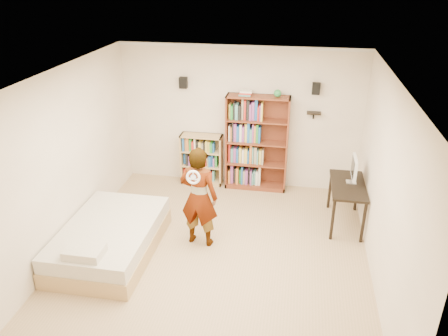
# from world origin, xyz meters

# --- Properties ---
(ground) EXTENTS (4.50, 5.00, 0.01)m
(ground) POSITION_xyz_m (0.00, 0.00, 0.00)
(ground) COLOR tan
(ground) RESTS_ON ground
(room_shell) EXTENTS (4.52, 5.02, 2.71)m
(room_shell) POSITION_xyz_m (0.00, 0.00, 1.76)
(room_shell) COLOR #F0E2CE
(room_shell) RESTS_ON ground
(crown_molding) EXTENTS (4.50, 5.00, 0.06)m
(crown_molding) POSITION_xyz_m (0.00, 0.00, 2.67)
(crown_molding) COLOR silver
(crown_molding) RESTS_ON room_shell
(speaker_left) EXTENTS (0.14, 0.12, 0.20)m
(speaker_left) POSITION_xyz_m (-1.05, 2.40, 2.00)
(speaker_left) COLOR black
(speaker_left) RESTS_ON room_shell
(speaker_right) EXTENTS (0.14, 0.12, 0.20)m
(speaker_right) POSITION_xyz_m (1.35, 2.40, 2.00)
(speaker_right) COLOR black
(speaker_right) RESTS_ON room_shell
(wall_shelf) EXTENTS (0.25, 0.16, 0.02)m
(wall_shelf) POSITION_xyz_m (1.35, 2.41, 1.55)
(wall_shelf) COLOR black
(wall_shelf) RESTS_ON room_shell
(tall_bookshelf) EXTENTS (1.16, 0.34, 1.83)m
(tall_bookshelf) POSITION_xyz_m (0.35, 2.33, 0.92)
(tall_bookshelf) COLOR maroon
(tall_bookshelf) RESTS_ON ground
(low_bookshelf) EXTENTS (0.81, 0.30, 1.01)m
(low_bookshelf) POSITION_xyz_m (-0.72, 2.35, 0.50)
(low_bookshelf) COLOR tan
(low_bookshelf) RESTS_ON ground
(computer_desk) EXTENTS (0.55, 1.09, 0.74)m
(computer_desk) POSITION_xyz_m (1.96, 1.26, 0.37)
(computer_desk) COLOR black
(computer_desk) RESTS_ON ground
(imac) EXTENTS (0.14, 0.45, 0.44)m
(imac) POSITION_xyz_m (2.01, 1.34, 0.97)
(imac) COLOR silver
(imac) RESTS_ON computer_desk
(daybed) EXTENTS (1.30, 2.00, 0.59)m
(daybed) POSITION_xyz_m (-1.58, -0.16, 0.30)
(daybed) COLOR beige
(daybed) RESTS_ON ground
(person) EXTENTS (0.63, 0.45, 1.61)m
(person) POSITION_xyz_m (-0.31, 0.32, 0.80)
(person) COLOR black
(person) RESTS_ON ground
(wii_wheel) EXTENTS (0.21, 0.08, 0.21)m
(wii_wheel) POSITION_xyz_m (-0.31, 0.02, 1.28)
(wii_wheel) COLOR silver
(wii_wheel) RESTS_ON person
(navy_bag) EXTENTS (0.38, 0.29, 0.46)m
(navy_bag) POSITION_xyz_m (-0.86, 2.34, 0.23)
(navy_bag) COLOR black
(navy_bag) RESTS_ON ground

